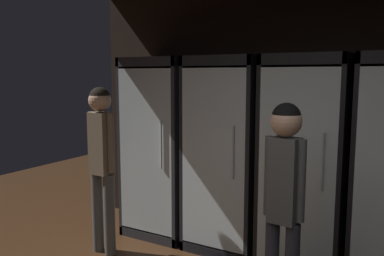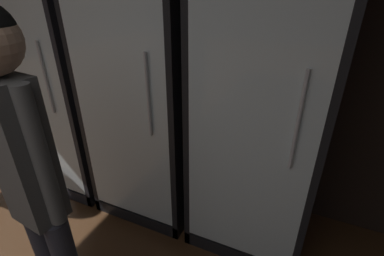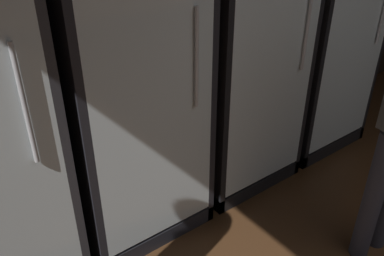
% 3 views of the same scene
% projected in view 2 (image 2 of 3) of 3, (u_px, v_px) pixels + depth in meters
% --- Properties ---
extents(wall_back, '(6.00, 0.06, 2.80)m').
position_uv_depth(wall_back, '(212.00, 27.00, 2.00)').
color(wall_back, black).
rests_on(wall_back, ground).
extents(cooler_far_left, '(0.76, 0.70, 2.01)m').
position_uv_depth(cooler_far_left, '(6.00, 66.00, 2.64)').
color(cooler_far_left, '#2B2B30').
rests_on(cooler_far_left, ground).
extents(cooler_left, '(0.76, 0.70, 2.01)m').
position_uv_depth(cooler_left, '(70.00, 76.00, 2.33)').
color(cooler_left, black).
rests_on(cooler_left, ground).
extents(cooler_center, '(0.76, 0.70, 2.01)m').
position_uv_depth(cooler_center, '(152.00, 90.00, 2.04)').
color(cooler_center, black).
rests_on(cooler_center, ground).
extents(cooler_right, '(0.76, 0.70, 2.01)m').
position_uv_depth(cooler_right, '(263.00, 107.00, 1.74)').
color(cooler_right, black).
rests_on(cooler_right, ground).
extents(shopper_near, '(0.30, 0.22, 1.64)m').
position_uv_depth(shopper_near, '(28.00, 170.00, 1.07)').
color(shopper_near, '#2D2D38').
rests_on(shopper_near, ground).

